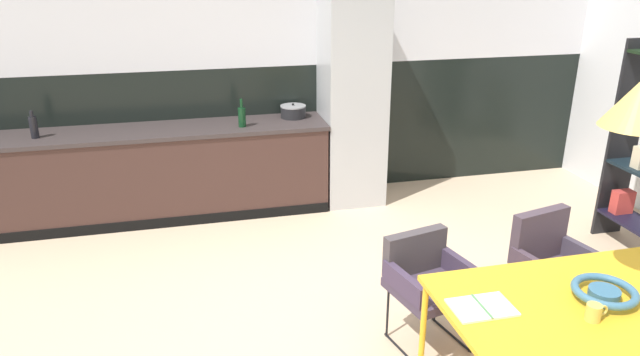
{
  "coord_description": "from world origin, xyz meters",
  "views": [
    {
      "loc": [
        -1.13,
        -2.89,
        2.43
      ],
      "look_at": [
        -0.29,
        0.68,
        1.02
      ],
      "focal_mm": 32.44,
      "sensor_mm": 36.0,
      "label": 1
    }
  ],
  "objects_px": {
    "dining_table": "(601,306)",
    "mug_glass_clear": "(594,312)",
    "fruit_bowl": "(604,292)",
    "open_book": "(482,307)",
    "pendant_lamp_over_table_near": "(640,102)",
    "cooking_pot": "(293,111)",
    "bottle_vinegar_dark": "(34,127)",
    "armchair_facing_counter": "(426,274)",
    "armchair_by_stool": "(550,257)",
    "refrigerator_column": "(352,102)",
    "bottle_oil_tall": "(242,116)"
  },
  "relations": [
    {
      "from": "bottle_oil_tall",
      "to": "open_book",
      "type": "bearing_deg",
      "value": -74.1
    },
    {
      "from": "refrigerator_column",
      "to": "dining_table",
      "type": "xyz_separation_m",
      "value": [
        0.42,
        -3.3,
        -0.36
      ]
    },
    {
      "from": "refrigerator_column",
      "to": "pendant_lamp_over_table_near",
      "type": "xyz_separation_m",
      "value": [
        0.42,
        -3.28,
        0.75
      ]
    },
    {
      "from": "refrigerator_column",
      "to": "armchair_by_stool",
      "type": "distance_m",
      "value": 2.62
    },
    {
      "from": "cooking_pot",
      "to": "bottle_vinegar_dark",
      "type": "xyz_separation_m",
      "value": [
        -2.4,
        -0.16,
        0.04
      ]
    },
    {
      "from": "refrigerator_column",
      "to": "pendant_lamp_over_table_near",
      "type": "relative_size",
      "value": 2.0
    },
    {
      "from": "pendant_lamp_over_table_near",
      "to": "cooking_pot",
      "type": "bearing_deg",
      "value": 106.53
    },
    {
      "from": "dining_table",
      "to": "cooking_pot",
      "type": "relative_size",
      "value": 6.61
    },
    {
      "from": "mug_glass_clear",
      "to": "refrigerator_column",
      "type": "bearing_deg",
      "value": 94.15
    },
    {
      "from": "dining_table",
      "to": "open_book",
      "type": "relative_size",
      "value": 5.35
    },
    {
      "from": "dining_table",
      "to": "mug_glass_clear",
      "type": "distance_m",
      "value": 0.24
    },
    {
      "from": "mug_glass_clear",
      "to": "pendant_lamp_over_table_near",
      "type": "xyz_separation_m",
      "value": [
        0.17,
        0.17,
        1.02
      ]
    },
    {
      "from": "armchair_facing_counter",
      "to": "refrigerator_column",
      "type": "bearing_deg",
      "value": -108.04
    },
    {
      "from": "refrigerator_column",
      "to": "mug_glass_clear",
      "type": "height_order",
      "value": "refrigerator_column"
    },
    {
      "from": "cooking_pot",
      "to": "bottle_vinegar_dark",
      "type": "distance_m",
      "value": 2.41
    },
    {
      "from": "fruit_bowl",
      "to": "cooking_pot",
      "type": "xyz_separation_m",
      "value": [
        -1.01,
        3.41,
        0.18
      ]
    },
    {
      "from": "bottle_oil_tall",
      "to": "pendant_lamp_over_table_near",
      "type": "xyz_separation_m",
      "value": [
        1.55,
        -3.17,
        0.8
      ]
    },
    {
      "from": "armchair_by_stool",
      "to": "cooking_pot",
      "type": "xyz_separation_m",
      "value": [
        -1.3,
        2.57,
        0.46
      ]
    },
    {
      "from": "dining_table",
      "to": "pendant_lamp_over_table_near",
      "type": "height_order",
      "value": "pendant_lamp_over_table_near"
    },
    {
      "from": "open_book",
      "to": "armchair_by_stool",
      "type": "bearing_deg",
      "value": 39.0
    },
    {
      "from": "fruit_bowl",
      "to": "open_book",
      "type": "height_order",
      "value": "fruit_bowl"
    },
    {
      "from": "bottle_vinegar_dark",
      "to": "bottle_oil_tall",
      "type": "height_order",
      "value": "bottle_oil_tall"
    },
    {
      "from": "refrigerator_column",
      "to": "mug_glass_clear",
      "type": "bearing_deg",
      "value": -85.85
    },
    {
      "from": "fruit_bowl",
      "to": "bottle_vinegar_dark",
      "type": "xyz_separation_m",
      "value": [
        -3.41,
        3.25,
        0.22
      ]
    },
    {
      "from": "bottle_vinegar_dark",
      "to": "bottle_oil_tall",
      "type": "bearing_deg",
      "value": -1.88
    },
    {
      "from": "armchair_by_stool",
      "to": "bottle_vinegar_dark",
      "type": "bearing_deg",
      "value": -46.15
    },
    {
      "from": "open_book",
      "to": "pendant_lamp_over_table_near",
      "type": "relative_size",
      "value": 0.3
    },
    {
      "from": "refrigerator_column",
      "to": "cooking_pot",
      "type": "height_order",
      "value": "refrigerator_column"
    },
    {
      "from": "fruit_bowl",
      "to": "armchair_facing_counter",
      "type": "bearing_deg",
      "value": 127.58
    },
    {
      "from": "dining_table",
      "to": "armchair_by_stool",
      "type": "height_order",
      "value": "armchair_by_stool"
    },
    {
      "from": "dining_table",
      "to": "mug_glass_clear",
      "type": "relative_size",
      "value": 14.33
    },
    {
      "from": "dining_table",
      "to": "pendant_lamp_over_table_near",
      "type": "xyz_separation_m",
      "value": [
        -0.0,
        0.02,
        1.1
      ]
    },
    {
      "from": "armchair_facing_counter",
      "to": "open_book",
      "type": "xyz_separation_m",
      "value": [
        -0.03,
        -0.76,
        0.24
      ]
    },
    {
      "from": "mug_glass_clear",
      "to": "armchair_facing_counter",
      "type": "bearing_deg",
      "value": 115.29
    },
    {
      "from": "mug_glass_clear",
      "to": "cooking_pot",
      "type": "xyz_separation_m",
      "value": [
        -0.84,
        3.56,
        0.18
      ]
    },
    {
      "from": "mug_glass_clear",
      "to": "bottle_vinegar_dark",
      "type": "relative_size",
      "value": 0.48
    },
    {
      "from": "refrigerator_column",
      "to": "pendant_lamp_over_table_near",
      "type": "distance_m",
      "value": 3.39
    },
    {
      "from": "armchair_facing_counter",
      "to": "open_book",
      "type": "relative_size",
      "value": 2.34
    },
    {
      "from": "cooking_pot",
      "to": "pendant_lamp_over_table_near",
      "type": "height_order",
      "value": "pendant_lamp_over_table_near"
    },
    {
      "from": "cooking_pot",
      "to": "bottle_oil_tall",
      "type": "xyz_separation_m",
      "value": [
        -0.54,
        -0.22,
        0.04
      ]
    },
    {
      "from": "mug_glass_clear",
      "to": "bottle_vinegar_dark",
      "type": "bearing_deg",
      "value": 133.6
    },
    {
      "from": "refrigerator_column",
      "to": "bottle_vinegar_dark",
      "type": "distance_m",
      "value": 2.99
    },
    {
      "from": "fruit_bowl",
      "to": "open_book",
      "type": "relative_size",
      "value": 1.05
    },
    {
      "from": "armchair_facing_counter",
      "to": "mug_glass_clear",
      "type": "distance_m",
      "value": 1.12
    },
    {
      "from": "cooking_pot",
      "to": "pendant_lamp_over_table_near",
      "type": "distance_m",
      "value": 3.64
    },
    {
      "from": "fruit_bowl",
      "to": "cooking_pot",
      "type": "bearing_deg",
      "value": 106.53
    },
    {
      "from": "refrigerator_column",
      "to": "bottle_oil_tall",
      "type": "relative_size",
      "value": 7.66
    },
    {
      "from": "open_book",
      "to": "fruit_bowl",
      "type": "bearing_deg",
      "value": -6.17
    },
    {
      "from": "armchair_by_stool",
      "to": "pendant_lamp_over_table_near",
      "type": "height_order",
      "value": "pendant_lamp_over_table_near"
    },
    {
      "from": "dining_table",
      "to": "cooking_pot",
      "type": "bearing_deg",
      "value": 106.44
    }
  ]
}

